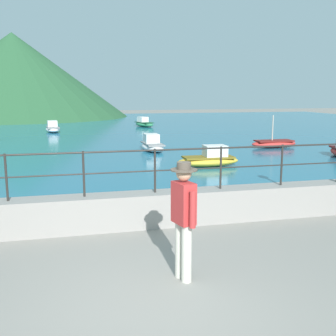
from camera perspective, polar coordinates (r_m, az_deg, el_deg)
The scene contains 11 objects.
ground_plane at distance 5.57m, azimuth -2.07°, elevation -18.62°, with size 120.00×120.00×0.00m, color gray.
promenade_wall at distance 8.37m, azimuth -6.56°, elevation -5.99°, with size 20.00×0.56×0.70m, color gray.
railing at distance 8.15m, azimuth -6.70°, elevation 0.50°, with size 18.44×0.04×0.90m.
lake_water at distance 30.75m, azimuth -11.93°, elevation 5.21°, with size 64.00×44.32×0.06m, color #236B89.
hill_main at distance 48.86m, azimuth -20.60°, elevation 11.94°, with size 24.61×24.61×9.10m, color #285633.
person_walking at distance 5.91m, azimuth 2.17°, elevation -6.57°, with size 0.38×0.55×1.75m.
boat_1 at distance 29.24m, azimuth -15.73°, elevation 5.37°, with size 1.15×2.39×0.76m.
boat_3 at distance 20.76m, azimuth 14.49°, elevation 3.32°, with size 2.30×0.91×1.58m.
boat_4 at distance 15.04m, azimuth 5.79°, elevation 1.27°, with size 2.31×0.92×0.76m.
boat_5 at distance 19.01m, azimuth -2.20°, elevation 3.23°, with size 0.95×2.32×0.76m.
boat_6 at distance 32.72m, azimuth -3.35°, elevation 6.23°, with size 1.61×2.47×0.76m.
Camera 1 is at (-0.97, -4.77, 2.70)m, focal length 43.86 mm.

